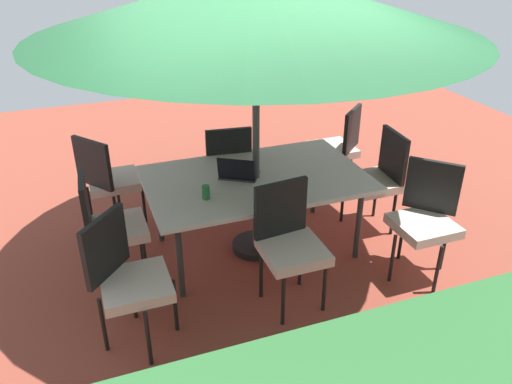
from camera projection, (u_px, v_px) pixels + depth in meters
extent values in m
cube|color=brown|center=(256.00, 249.00, 4.77)|extent=(10.00, 10.00, 0.02)
cube|color=silver|center=(256.00, 179.00, 4.44)|extent=(1.89, 1.18, 0.04)
cylinder|color=#333333|center=(314.00, 181.00, 5.21)|extent=(0.05, 0.05, 0.70)
cylinder|color=#333333|center=(159.00, 208.00, 4.73)|extent=(0.05, 0.05, 0.70)
cylinder|color=#333333|center=(358.00, 224.00, 4.49)|extent=(0.05, 0.05, 0.70)
cylinder|color=#333333|center=(180.00, 260.00, 4.00)|extent=(0.05, 0.05, 0.70)
cylinder|color=#4C4C4C|center=(256.00, 129.00, 4.22)|extent=(0.06, 0.06, 2.35)
cone|color=#1E512D|center=(256.00, 1.00, 3.76)|extent=(3.40, 3.40, 0.47)
cylinder|color=black|center=(256.00, 245.00, 4.76)|extent=(0.44, 0.44, 0.06)
cube|color=beige|center=(331.00, 150.00, 5.58)|extent=(0.46, 0.46, 0.08)
cube|color=black|center=(352.00, 130.00, 5.38)|extent=(0.35, 0.32, 0.45)
cylinder|color=black|center=(320.00, 162.00, 5.92)|extent=(0.03, 0.03, 0.45)
cylinder|color=black|center=(308.00, 175.00, 5.64)|extent=(0.03, 0.03, 0.45)
cylinder|color=black|center=(350.00, 169.00, 5.78)|extent=(0.03, 0.03, 0.45)
cylinder|color=black|center=(340.00, 181.00, 5.49)|extent=(0.03, 0.03, 0.45)
cube|color=beige|center=(293.00, 252.00, 3.86)|extent=(0.46, 0.46, 0.08)
cube|color=black|center=(281.00, 209.00, 3.90)|extent=(0.44, 0.09, 0.45)
cylinder|color=black|center=(283.00, 300.00, 3.77)|extent=(0.03, 0.03, 0.45)
cylinder|color=black|center=(324.00, 287.00, 3.91)|extent=(0.03, 0.03, 0.45)
cylinder|color=black|center=(261.00, 274.00, 4.05)|extent=(0.03, 0.03, 0.45)
cylinder|color=black|center=(300.00, 262.00, 4.19)|extent=(0.03, 0.03, 0.45)
cube|color=beige|center=(226.00, 167.00, 5.18)|extent=(0.46, 0.46, 0.08)
cube|color=black|center=(229.00, 151.00, 4.87)|extent=(0.44, 0.09, 0.45)
cylinder|color=black|center=(240.00, 181.00, 5.49)|extent=(0.03, 0.03, 0.45)
cylinder|color=black|center=(207.00, 185.00, 5.42)|extent=(0.03, 0.03, 0.45)
cylinder|color=black|center=(247.00, 197.00, 5.18)|extent=(0.03, 0.03, 0.45)
cylinder|color=black|center=(212.00, 201.00, 5.11)|extent=(0.03, 0.03, 0.45)
cube|color=beige|center=(136.00, 285.00, 3.50)|extent=(0.46, 0.46, 0.08)
cube|color=black|center=(105.00, 246.00, 3.45)|extent=(0.32, 0.35, 0.45)
cylinder|color=black|center=(148.00, 339.00, 3.42)|extent=(0.03, 0.03, 0.45)
cylinder|color=black|center=(175.00, 306.00, 3.71)|extent=(0.03, 0.03, 0.45)
cylinder|color=black|center=(103.00, 325.00, 3.53)|extent=(0.03, 0.03, 0.45)
cylinder|color=black|center=(133.00, 294.00, 3.83)|extent=(0.03, 0.03, 0.45)
cube|color=beige|center=(370.00, 183.00, 4.87)|extent=(0.46, 0.46, 0.08)
cube|color=black|center=(394.00, 155.00, 4.80)|extent=(0.07, 0.44, 0.45)
cylinder|color=black|center=(343.00, 201.00, 5.10)|extent=(0.03, 0.03, 0.45)
cylinder|color=black|center=(359.00, 219.00, 4.80)|extent=(0.03, 0.03, 0.45)
cylinder|color=black|center=(375.00, 196.00, 5.19)|extent=(0.03, 0.03, 0.45)
cylinder|color=black|center=(393.00, 214.00, 4.88)|extent=(0.03, 0.03, 0.45)
cube|color=beige|center=(114.00, 181.00, 4.91)|extent=(0.46, 0.46, 0.08)
cube|color=black|center=(93.00, 163.00, 4.63)|extent=(0.29, 0.37, 0.45)
cylinder|color=black|center=(144.00, 203.00, 5.08)|extent=(0.03, 0.03, 0.45)
cylinder|color=black|center=(118.00, 193.00, 5.25)|extent=(0.03, 0.03, 0.45)
cylinder|color=black|center=(117.00, 218.00, 4.81)|extent=(0.03, 0.03, 0.45)
cylinder|color=black|center=(90.00, 208.00, 4.98)|extent=(0.03, 0.03, 0.45)
cube|color=beige|center=(423.00, 226.00, 4.18)|extent=(0.46, 0.46, 0.08)
cube|color=black|center=(433.00, 186.00, 4.23)|extent=(0.33, 0.34, 0.45)
cylinder|color=black|center=(392.00, 258.00, 4.23)|extent=(0.03, 0.03, 0.45)
cylinder|color=black|center=(437.00, 270.00, 4.09)|extent=(0.03, 0.03, 0.45)
cylinder|color=black|center=(401.00, 237.00, 4.52)|extent=(0.03, 0.03, 0.45)
cylinder|color=black|center=(444.00, 247.00, 4.38)|extent=(0.03, 0.03, 0.45)
cube|color=beige|center=(117.00, 229.00, 4.14)|extent=(0.46, 0.46, 0.08)
cube|color=black|center=(85.00, 204.00, 3.96)|extent=(0.06, 0.44, 0.45)
cylinder|color=black|center=(146.00, 264.00, 4.16)|extent=(0.03, 0.03, 0.45)
cylinder|color=black|center=(141.00, 241.00, 4.47)|extent=(0.03, 0.03, 0.45)
cylinder|color=black|center=(100.00, 272.00, 4.07)|extent=(0.03, 0.03, 0.45)
cylinder|color=black|center=(98.00, 248.00, 4.37)|extent=(0.03, 0.03, 0.45)
cube|color=#2D2D33|center=(239.00, 175.00, 4.44)|extent=(0.39, 0.36, 0.02)
cube|color=black|center=(236.00, 169.00, 4.29)|extent=(0.30, 0.21, 0.20)
cylinder|color=#286B33|center=(206.00, 192.00, 4.06)|extent=(0.06, 0.06, 0.11)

